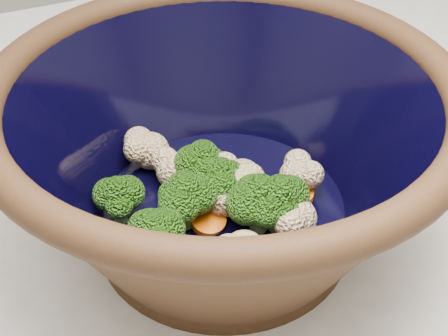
{
  "coord_description": "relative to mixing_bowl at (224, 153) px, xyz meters",
  "views": [
    {
      "loc": [
        -0.08,
        -0.28,
        1.28
      ],
      "look_at": [
        0.08,
        0.07,
        0.97
      ],
      "focal_mm": 50.0,
      "sensor_mm": 36.0,
      "label": 1
    }
  ],
  "objects": [
    {
      "name": "vegetable_pile",
      "position": [
        -0.01,
        -0.01,
        -0.03
      ],
      "size": [
        0.18,
        0.18,
        0.05
      ],
      "color": "#608442",
      "rests_on": "mixing_bowl"
    },
    {
      "name": "mixing_bowl",
      "position": [
        0.0,
        0.0,
        0.0
      ],
      "size": [
        0.36,
        0.36,
        0.16
      ],
      "rotation": [
        0.0,
        0.0,
        0.07
      ],
      "color": "black",
      "rests_on": "counter"
    }
  ]
}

